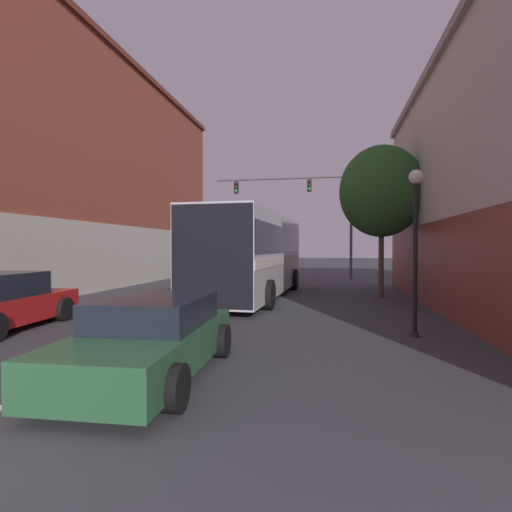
# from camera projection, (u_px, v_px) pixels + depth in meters

# --- Properties ---
(lane_center_line) EXTENTS (0.14, 40.80, 0.01)m
(lane_center_line) POSITION_uv_depth(u_px,v_px,m) (231.00, 296.00, 16.86)
(lane_center_line) COLOR silver
(lane_center_line) RESTS_ON ground_plane
(building_left_brick) EXTENTS (8.65, 29.04, 12.22)m
(building_left_brick) POSITION_uv_depth(u_px,v_px,m) (36.00, 166.00, 20.27)
(building_left_brick) COLOR brown
(building_left_brick) RESTS_ON ground_plane
(bus) EXTENTS (3.17, 10.62, 3.37)m
(bus) POSITION_uv_depth(u_px,v_px,m) (253.00, 251.00, 16.52)
(bus) COLOR #B7B7BC
(bus) RESTS_ON ground_plane
(hatchback_foreground) EXTENTS (2.10, 4.13, 1.23)m
(hatchback_foreground) POSITION_uv_depth(u_px,v_px,m) (151.00, 338.00, 6.36)
(hatchback_foreground) COLOR #285633
(hatchback_foreground) RESTS_ON ground_plane
(parked_car_left_near) EXTENTS (2.21, 4.71, 1.21)m
(parked_car_left_near) POSITION_uv_depth(u_px,v_px,m) (229.00, 265.00, 33.51)
(parked_car_left_near) COLOR silver
(parked_car_left_near) RESTS_ON ground_plane
(parked_car_left_far) EXTENTS (2.01, 4.40, 1.28)m
(parked_car_left_far) POSITION_uv_depth(u_px,v_px,m) (214.00, 269.00, 27.23)
(parked_car_left_far) COLOR black
(parked_car_left_far) RESTS_ON ground_plane
(traffic_signal_gantry) EXTENTS (9.15, 0.36, 7.00)m
(traffic_signal_gantry) POSITION_uv_depth(u_px,v_px,m) (310.00, 202.00, 26.46)
(traffic_signal_gantry) COLOR #514C47
(traffic_signal_gantry) RESTS_ON ground_plane
(street_lamp) EXTENTS (0.32, 0.32, 3.82)m
(street_lamp) POSITION_uv_depth(u_px,v_px,m) (415.00, 238.00, 9.13)
(street_lamp) COLOR black
(street_lamp) RESTS_ON ground_plane
(street_tree_near) EXTENTS (3.44, 3.09, 6.27)m
(street_tree_near) POSITION_uv_depth(u_px,v_px,m) (382.00, 192.00, 16.47)
(street_tree_near) COLOR brown
(street_tree_near) RESTS_ON ground_plane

